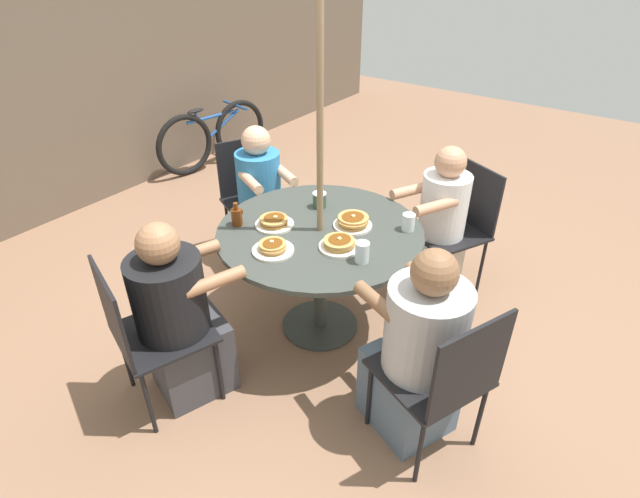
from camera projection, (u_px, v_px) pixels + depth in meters
name	position (u px, v px, depth m)	size (l,w,h in m)	color
ground_plane	(320.00, 325.00, 3.41)	(12.00, 12.00, 0.00)	#8C664C
back_fence	(51.00, 108.00, 4.32)	(10.00, 0.06, 1.94)	brown
patio_table	(320.00, 244.00, 3.05)	(1.25, 1.25, 0.76)	#383D38
umbrella_pole	(320.00, 170.00, 2.79)	(0.04, 0.04, 2.29)	#846B4C
patio_chair_north	(145.00, 329.00, 2.59)	(0.59, 0.59, 0.92)	black
diner_north	(180.00, 321.00, 2.69)	(0.60, 0.52, 1.11)	#3D3D42
patio_chair_east	(444.00, 375.00, 2.32)	(0.61, 0.61, 0.92)	black
diner_east	(418.00, 355.00, 2.47)	(0.53, 0.58, 1.13)	slate
patio_chair_south	(458.00, 221.00, 3.55)	(0.63, 0.63, 0.92)	black
diner_south	(438.00, 229.00, 3.49)	(0.56, 0.49, 1.11)	beige
patio_chair_west	(252.00, 192.00, 3.94)	(0.62, 0.62, 0.92)	black
diner_west	(262.00, 203.00, 3.81)	(0.49, 0.56, 1.11)	gray
pancake_plate_a	(339.00, 244.00, 2.81)	(0.24, 0.24, 0.07)	silver
pancake_plate_b	(353.00, 222.00, 3.01)	(0.24, 0.24, 0.08)	silver
pancake_plate_c	(274.00, 222.00, 3.02)	(0.24, 0.24, 0.07)	silver
pancake_plate_d	(273.00, 248.00, 2.78)	(0.24, 0.24, 0.07)	silver
syrup_bottle	(237.00, 216.00, 3.01)	(0.09, 0.07, 0.15)	#602D0F
coffee_cup	(319.00, 200.00, 3.21)	(0.09, 0.09, 0.10)	#33513D
drinking_glass_a	(408.00, 222.00, 2.97)	(0.08, 0.08, 0.10)	silver
drinking_glass_b	(362.00, 252.00, 2.68)	(0.08, 0.08, 0.12)	silver
bicycle	(213.00, 136.00, 5.53)	(1.38, 0.44, 0.68)	black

